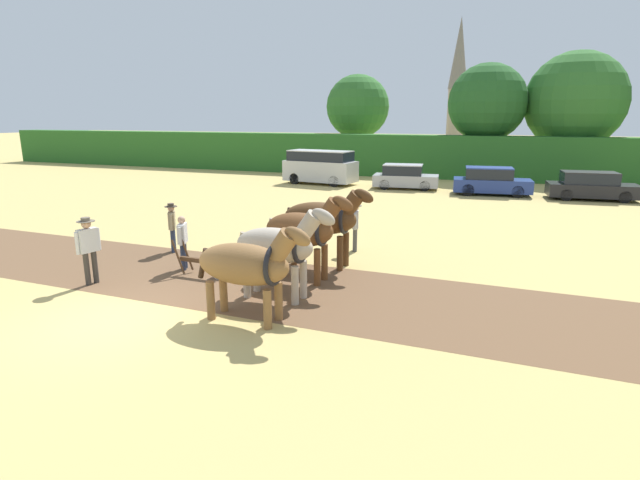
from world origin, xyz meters
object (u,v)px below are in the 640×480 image
object	(u,v)px
draft_horse_lead_left	(248,265)
parked_car_left	(405,177)
farmer_onlooker_right	(172,224)
tree_far_left	(358,107)
tree_center_left	(575,101)
draft_horse_lead_right	(279,246)
parked_car_center_left	(491,182)
farmer_at_plow	(183,239)
farmer_onlooker_left	(88,245)
parked_van	(320,167)
parked_car_center	(591,186)
tree_left	(487,103)
draft_horse_trail_left	(303,230)
church_spire	(458,79)
draft_horse_trail_right	(323,219)
farmer_beside_team	(355,223)
plow	(205,266)

from	to	relation	value
draft_horse_lead_left	parked_car_left	world-z (taller)	draft_horse_lead_left
draft_horse_lead_left	farmer_onlooker_right	xyz separation A→B (m)	(-5.09, 4.14, -0.34)
tree_far_left	tree_center_left	world-z (taller)	tree_center_left
farmer_onlooker_right	parked_car_left	size ratio (longest dim) A/B	0.40
draft_horse_lead_right	parked_car_center_left	distance (m)	19.72
tree_center_left	parked_car_center_left	bearing A→B (deg)	-115.13
farmer_at_plow	farmer_onlooker_left	xyz separation A→B (m)	(-1.49, -1.98, 0.17)
draft_horse_lead_left	draft_horse_lead_right	bearing A→B (deg)	89.70
parked_van	parked_car_center_left	size ratio (longest dim) A/B	1.12
parked_car_left	parked_car_center	xyz separation A→B (m)	(10.11, -0.56, 0.00)
draft_horse_lead_left	farmer_at_plow	size ratio (longest dim) A/B	1.77
tree_left	parked_van	world-z (taller)	tree_left
tree_center_left	tree_left	bearing A→B (deg)	-169.37
draft_horse_trail_left	church_spire	bearing A→B (deg)	93.82
tree_center_left	draft_horse_trail_right	world-z (taller)	tree_center_left
draft_horse_trail_left	farmer_beside_team	world-z (taller)	draft_horse_trail_left
draft_horse_lead_left	tree_center_left	bearing A→B (deg)	74.93
plow	farmer_beside_team	size ratio (longest dim) A/B	1.00
tree_left	farmer_beside_team	size ratio (longest dim) A/B	4.98
church_spire	farmer_onlooker_right	distance (m)	67.23
tree_far_left	church_spire	distance (m)	39.18
parked_car_center	plow	bearing A→B (deg)	-127.66
tree_center_left	parked_car_center	xyz separation A→B (m)	(0.32, -10.00, -4.65)
draft_horse_lead_right	plow	world-z (taller)	draft_horse_lead_right
draft_horse_lead_right	draft_horse_lead_left	bearing A→B (deg)	-90.30
draft_horse_lead_left	draft_horse_trail_right	bearing A→B (deg)	90.03
draft_horse_lead_right	draft_horse_trail_right	xyz separation A→B (m)	(0.03, 2.95, 0.10)
farmer_beside_team	farmer_onlooker_left	bearing A→B (deg)	-149.83
parked_car_center_left	parked_car_center	bearing A→B (deg)	-4.89
church_spire	draft_horse_lead_right	size ratio (longest dim) A/B	6.83
draft_horse_lead_left	plow	world-z (taller)	draft_horse_lead_left
tree_far_left	farmer_beside_team	xyz separation A→B (m)	(7.73, -25.68, -4.17)
farmer_beside_team	farmer_onlooker_right	xyz separation A→B (m)	(-5.54, -2.23, -0.00)
tree_far_left	farmer_onlooker_left	distance (m)	31.72
parked_car_center	parked_car_center_left	bearing A→B (deg)	175.78
parked_car_center_left	draft_horse_lead_left	bearing A→B (deg)	-107.18
draft_horse_trail_right	parked_car_center	world-z (taller)	draft_horse_trail_right
draft_horse_lead_left	farmer_onlooker_left	world-z (taller)	draft_horse_lead_left
draft_horse_lead_right	farmer_beside_team	distance (m)	4.93
tree_left	parked_car_left	distance (m)	10.34
plow	parked_van	distance (m)	19.89
draft_horse_lead_left	parked_car_left	xyz separation A→B (m)	(-0.99, 21.44, -0.56)
draft_horse_lead_left	farmer_at_plow	distance (m)	4.48
draft_horse_trail_left	farmer_beside_team	distance (m)	3.48
draft_horse_trail_left	parked_car_center	xyz separation A→B (m)	(9.07, 17.94, -0.69)
parked_car_center	farmer_onlooker_left	bearing A→B (deg)	-130.57
draft_horse_trail_left	draft_horse_trail_right	world-z (taller)	draft_horse_trail_left
draft_horse_lead_left	farmer_onlooker_left	bearing A→B (deg)	173.40
farmer_at_plow	parked_car_center	distance (m)	22.23
draft_horse_lead_right	farmer_onlooker_right	size ratio (longest dim) A/B	1.68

